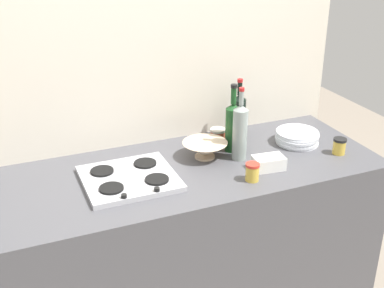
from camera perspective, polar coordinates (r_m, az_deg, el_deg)
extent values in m
cube|color=#4C4C51|center=(2.60, 0.00, -11.47)|extent=(1.80, 0.70, 0.90)
cube|color=beige|center=(2.59, -3.25, 6.26)|extent=(1.90, 0.06, 2.34)
cube|color=#B2B2B7|center=(2.26, -7.07, -3.87)|extent=(0.40, 0.37, 0.02)
cylinder|color=black|center=(2.16, -9.06, -4.94)|extent=(0.10, 0.10, 0.01)
cylinder|color=black|center=(2.21, -3.96, -3.99)|extent=(0.10, 0.10, 0.01)
cylinder|color=black|center=(2.31, -10.09, -3.01)|extent=(0.10, 0.10, 0.01)
cylinder|color=black|center=(2.35, -5.29, -2.16)|extent=(0.10, 0.10, 0.01)
cylinder|color=black|center=(2.09, -7.66, -5.83)|extent=(0.02, 0.02, 0.02)
cylinder|color=black|center=(2.13, -3.97, -5.12)|extent=(0.02, 0.02, 0.02)
cylinder|color=white|center=(2.67, 11.74, 0.22)|extent=(0.22, 0.22, 0.01)
cylinder|color=white|center=(2.66, 11.70, 0.39)|extent=(0.22, 0.22, 0.01)
cylinder|color=white|center=(2.66, 11.66, 0.65)|extent=(0.22, 0.22, 0.01)
cylinder|color=white|center=(2.65, 11.74, 0.81)|extent=(0.22, 0.22, 0.01)
cylinder|color=white|center=(2.65, 11.83, 1.05)|extent=(0.22, 0.22, 0.01)
cylinder|color=white|center=(2.65, 11.78, 1.29)|extent=(0.22, 0.22, 0.01)
cylinder|color=black|center=(2.66, 5.26, 2.89)|extent=(0.07, 0.07, 0.21)
cone|color=black|center=(2.62, 5.36, 5.27)|extent=(0.07, 0.07, 0.02)
cylinder|color=black|center=(2.60, 5.40, 6.24)|extent=(0.02, 0.02, 0.07)
cylinder|color=#B21E1E|center=(2.59, 5.44, 7.13)|extent=(0.03, 0.03, 0.02)
cylinder|color=gray|center=(2.41, 5.36, 1.08)|extent=(0.07, 0.07, 0.25)
cone|color=gray|center=(2.36, 5.49, 4.14)|extent=(0.07, 0.07, 0.02)
cylinder|color=gray|center=(2.34, 5.54, 5.20)|extent=(0.02, 0.02, 0.07)
cylinder|color=#B21E1E|center=(2.33, 5.58, 6.17)|extent=(0.02, 0.02, 0.02)
cylinder|color=#19471E|center=(2.50, 4.57, 1.60)|extent=(0.07, 0.07, 0.22)
cone|color=#19471E|center=(2.45, 4.67, 4.26)|extent=(0.07, 0.07, 0.03)
cylinder|color=#19471E|center=(2.43, 4.71, 5.43)|extent=(0.03, 0.03, 0.08)
cylinder|color=black|center=(2.42, 4.75, 6.52)|extent=(0.03, 0.03, 0.02)
cylinder|color=beige|center=(2.46, 1.45, -1.40)|extent=(0.10, 0.10, 0.01)
cone|color=beige|center=(2.44, 1.46, -0.56)|extent=(0.22, 0.22, 0.07)
cube|color=white|center=(2.37, 8.61, -2.11)|extent=(0.15, 0.10, 0.06)
cylinder|color=gold|center=(2.26, 6.80, -3.29)|extent=(0.06, 0.06, 0.07)
cylinder|color=red|center=(2.24, 6.85, -2.36)|extent=(0.06, 0.06, 0.01)
cylinder|color=gold|center=(2.59, 16.23, -0.35)|extent=(0.06, 0.06, 0.07)
cylinder|color=black|center=(2.57, 16.33, 0.46)|extent=(0.06, 0.06, 0.01)
cylinder|color=#C64C2D|center=(2.58, 2.91, 0.71)|extent=(0.08, 0.08, 0.07)
cylinder|color=beige|center=(2.57, 2.93, 1.59)|extent=(0.08, 0.08, 0.01)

